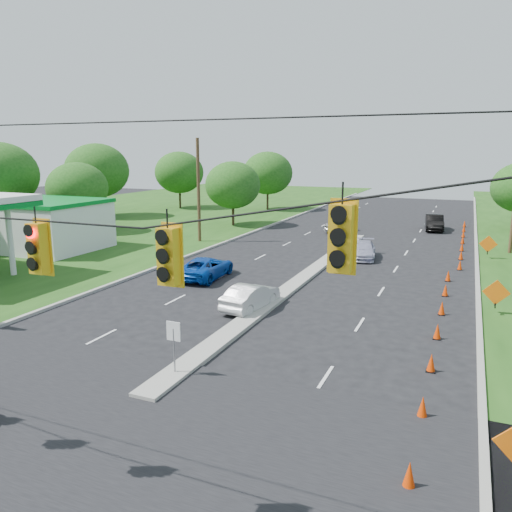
% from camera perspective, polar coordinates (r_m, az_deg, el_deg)
% --- Properties ---
extents(ground, '(160.00, 160.00, 0.00)m').
position_cam_1_polar(ground, '(14.60, -22.84, -21.95)').
color(ground, black).
rests_on(ground, ground).
extents(cross_street, '(160.00, 14.00, 0.02)m').
position_cam_1_polar(cross_street, '(14.60, -22.84, -21.95)').
color(cross_street, black).
rests_on(cross_street, ground).
extents(curb_left, '(0.25, 110.00, 0.16)m').
position_cam_1_polar(curb_left, '(43.46, -3.69, 1.43)').
color(curb_left, gray).
rests_on(curb_left, ground).
extents(curb_right, '(0.25, 110.00, 0.16)m').
position_cam_1_polar(curb_right, '(38.96, 23.91, -0.82)').
color(curb_right, gray).
rests_on(curb_right, ground).
extents(median, '(1.00, 34.00, 0.18)m').
position_cam_1_polar(median, '(31.56, 5.41, -2.64)').
color(median, gray).
rests_on(median, ground).
extents(median_sign, '(0.55, 0.06, 2.05)m').
position_cam_1_polar(median_sign, '(18.05, -9.39, -9.19)').
color(median_sign, gray).
rests_on(median_sign, ground).
extents(utility_pole_far_left, '(0.28, 0.28, 9.00)m').
position_cam_1_polar(utility_pole_far_left, '(44.00, -6.58, 7.42)').
color(utility_pole_far_left, '#422D1C').
rests_on(utility_pole_far_left, ground).
extents(gas_station, '(18.40, 19.70, 5.20)m').
position_cam_1_polar(gas_station, '(43.72, -25.93, 3.73)').
color(gas_station, white).
rests_on(gas_station, ground).
extents(cone_0, '(0.32, 0.32, 0.70)m').
position_cam_1_polar(cone_0, '(13.49, 17.11, -22.80)').
color(cone_0, '#DF3503').
rests_on(cone_0, ground).
extents(cone_1, '(0.32, 0.32, 0.70)m').
position_cam_1_polar(cone_1, '(16.50, 18.50, -16.04)').
color(cone_1, '#DF3503').
rests_on(cone_1, ground).
extents(cone_2, '(0.32, 0.32, 0.70)m').
position_cam_1_polar(cone_2, '(19.67, 19.39, -11.41)').
color(cone_2, '#DF3503').
rests_on(cone_2, ground).
extents(cone_3, '(0.32, 0.32, 0.70)m').
position_cam_1_polar(cone_3, '(22.94, 20.02, -8.08)').
color(cone_3, '#DF3503').
rests_on(cone_3, ground).
extents(cone_4, '(0.32, 0.32, 0.70)m').
position_cam_1_polar(cone_4, '(26.26, 20.48, -5.59)').
color(cone_4, '#DF3503').
rests_on(cone_4, ground).
extents(cone_5, '(0.32, 0.32, 0.70)m').
position_cam_1_polar(cone_5, '(29.63, 20.83, -3.66)').
color(cone_5, '#DF3503').
rests_on(cone_5, ground).
extents(cone_6, '(0.32, 0.32, 0.70)m').
position_cam_1_polar(cone_6, '(33.02, 21.11, -2.12)').
color(cone_6, '#DF3503').
rests_on(cone_6, ground).
extents(cone_7, '(0.32, 0.32, 0.70)m').
position_cam_1_polar(cone_7, '(36.43, 22.28, -0.95)').
color(cone_7, '#DF3503').
rests_on(cone_7, ground).
extents(cone_8, '(0.32, 0.32, 0.70)m').
position_cam_1_polar(cone_8, '(39.86, 22.39, 0.09)').
color(cone_8, '#DF3503').
rests_on(cone_8, ground).
extents(cone_9, '(0.32, 0.32, 0.70)m').
position_cam_1_polar(cone_9, '(43.30, 22.48, 0.97)').
color(cone_9, '#DF3503').
rests_on(cone_9, ground).
extents(cone_10, '(0.32, 0.32, 0.70)m').
position_cam_1_polar(cone_10, '(46.75, 22.56, 1.71)').
color(cone_10, '#DF3503').
rests_on(cone_10, ground).
extents(cone_11, '(0.32, 0.32, 0.70)m').
position_cam_1_polar(cone_11, '(50.21, 22.62, 2.36)').
color(cone_11, '#DF3503').
rests_on(cone_11, ground).
extents(cone_12, '(0.32, 0.32, 0.70)m').
position_cam_1_polar(cone_12, '(53.67, 22.68, 2.92)').
color(cone_12, '#DF3503').
rests_on(cone_12, ground).
extents(cone_13, '(0.32, 0.32, 0.70)m').
position_cam_1_polar(cone_13, '(57.14, 22.73, 3.41)').
color(cone_13, '#DF3503').
rests_on(cone_13, ground).
extents(work_sign_1, '(1.27, 0.58, 1.37)m').
position_cam_1_polar(work_sign_1, '(27.06, 25.75, -3.89)').
color(work_sign_1, black).
rests_on(work_sign_1, ground).
extents(work_sign_2, '(1.27, 0.58, 1.37)m').
position_cam_1_polar(work_sign_2, '(40.74, 25.00, 1.17)').
color(work_sign_2, black).
rests_on(work_sign_2, ground).
extents(tree_2, '(5.88, 5.88, 6.86)m').
position_cam_1_polar(tree_2, '(52.01, -19.74, 7.31)').
color(tree_2, black).
rests_on(tree_2, ground).
extents(tree_3, '(7.56, 7.56, 8.82)m').
position_cam_1_polar(tree_3, '(63.39, -17.71, 9.28)').
color(tree_3, black).
rests_on(tree_3, ground).
extents(tree_4, '(6.72, 6.72, 7.84)m').
position_cam_1_polar(tree_4, '(70.76, -8.77, 9.42)').
color(tree_4, black).
rests_on(tree_4, ground).
extents(tree_5, '(5.88, 5.88, 6.86)m').
position_cam_1_polar(tree_5, '(53.55, -2.67, 8.10)').
color(tree_5, black).
rests_on(tree_5, ground).
extents(tree_6, '(6.72, 6.72, 7.84)m').
position_cam_1_polar(tree_6, '(68.04, 1.34, 9.45)').
color(tree_6, black).
rests_on(tree_6, ground).
extents(white_sedan, '(1.85, 4.09, 1.30)m').
position_cam_1_polar(white_sedan, '(25.47, -0.60, -4.64)').
color(white_sedan, silver).
rests_on(white_sedan, ground).
extents(blue_pickup, '(2.49, 4.98, 1.36)m').
position_cam_1_polar(blue_pickup, '(31.70, -5.77, -1.32)').
color(blue_pickup, '#083EA8').
rests_on(blue_pickup, ground).
extents(silver_car_far, '(2.42, 4.56, 1.26)m').
position_cam_1_polar(silver_car_far, '(38.18, 12.15, 0.67)').
color(silver_car_far, '#ABABC6').
rests_on(silver_car_far, ground).
extents(silver_car_oncoming, '(2.77, 4.54, 1.44)m').
position_cam_1_polar(silver_car_oncoming, '(50.29, 9.64, 3.55)').
color(silver_car_oncoming, '#B7B7B7').
rests_on(silver_car_oncoming, ground).
extents(dark_car_receding, '(2.19, 4.98, 1.59)m').
position_cam_1_polar(dark_car_receding, '(53.68, 19.70, 3.63)').
color(dark_car_receding, black).
rests_on(dark_car_receding, ground).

